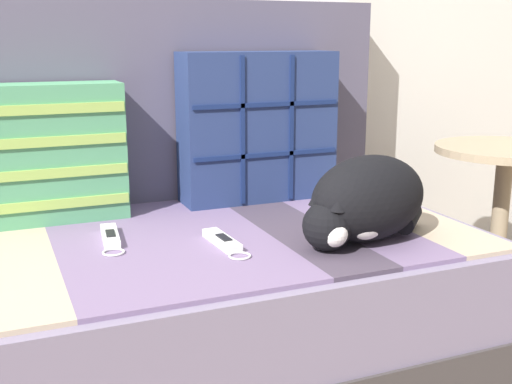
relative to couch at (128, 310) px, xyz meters
name	(u,v)px	position (x,y,z in m)	size (l,w,h in m)	color
couch	(128,310)	(0.00, 0.00, 0.00)	(1.72, 0.89, 0.35)	#3D3838
sofa_backrest	(91,103)	(0.00, 0.38, 0.46)	(1.68, 0.14, 0.56)	#514C60
throw_pillow_quilted	(258,127)	(0.43, 0.23, 0.39)	(0.44, 0.14, 0.42)	navy
throw_pillow_striped	(50,153)	(-0.13, 0.23, 0.35)	(0.36, 0.14, 0.34)	#4C9366
sleeping_cat	(365,202)	(0.50, -0.23, 0.27)	(0.37, 0.28, 0.20)	black
game_remote_near	(110,237)	(-0.03, -0.01, 0.19)	(0.06, 0.21, 0.02)	white
game_remote_far	(223,241)	(0.19, -0.14, 0.19)	(0.05, 0.20, 0.02)	white
end_table	(502,197)	(1.14, 0.02, 0.16)	(0.41, 0.41, 0.49)	#9E896B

